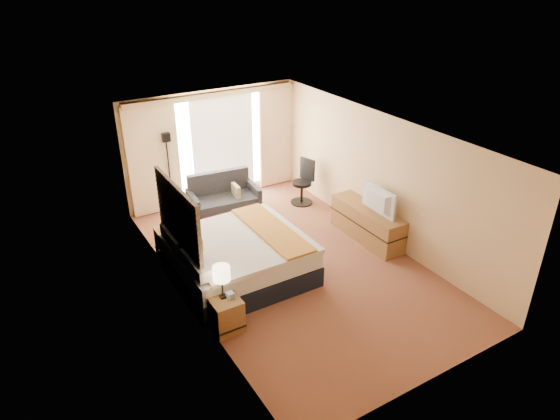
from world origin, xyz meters
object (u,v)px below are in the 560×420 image
floor_lamp (168,156)px  lamp_left (222,274)px  television (375,201)px  nightstand_right (170,243)px  nightstand_left (225,313)px  desk_chair (303,184)px  loveseat (224,202)px  media_dresser (367,223)px  bed (238,258)px  lamp_right (170,209)px

floor_lamp → lamp_left: bearing=-99.5°
lamp_left → television: television is taller
nightstand_right → television: 4.08m
nightstand_left → desk_chair: desk_chair is taller
loveseat → floor_lamp: (-0.92, 0.81, 1.00)m
media_dresser → desk_chair: bearing=94.7°
media_dresser → floor_lamp: 4.55m
nightstand_right → bed: bed is taller
media_dresser → lamp_left: size_ratio=3.21×
desk_chair → lamp_right: size_ratio=1.78×
loveseat → nightstand_right: bearing=-141.8°
media_dresser → bed: size_ratio=0.79×
desk_chair → lamp_right: bearing=175.9°
loveseat → floor_lamp: 1.58m
nightstand_right → loveseat: size_ratio=0.34×
nightstand_right → television: bearing=-24.7°
floor_lamp → television: floor_lamp is taller
nightstand_right → lamp_left: (-0.00, -2.46, 0.71)m
floor_lamp → lamp_right: 2.04m
loveseat → lamp_left: lamp_left is taller
nightstand_right → floor_lamp: floor_lamp is taller
television → nightstand_right: bearing=67.1°
loveseat → media_dresser: bearing=-44.7°
media_dresser → television: television is taller
media_dresser → lamp_right: bearing=159.1°
media_dresser → loveseat: loveseat is taller
nightstand_left → nightstand_right: same height
nightstand_left → nightstand_right: size_ratio=1.00×
bed → lamp_left: bed is taller
floor_lamp → media_dresser: bearing=-47.9°
nightstand_left → bed: bed is taller
lamp_left → desk_chair: bearing=41.5°
desk_chair → lamp_left: lamp_left is taller
bed → floor_lamp: bearing=91.6°
loveseat → desk_chair: bearing=-5.8°
loveseat → desk_chair: size_ratio=1.50×
floor_lamp → lamp_left: (-0.72, -4.31, -0.33)m
nightstand_left → desk_chair: (3.53, 3.16, 0.20)m
media_dresser → lamp_right: lamp_right is taller
lamp_right → bed: bearing=-59.9°
nightstand_left → nightstand_right: (0.00, 2.50, 0.00)m
loveseat → lamp_right: lamp_right is taller
desk_chair → television: bearing=-102.8°
floor_lamp → television: size_ratio=1.96×
nightstand_left → bed: size_ratio=0.24×
television → loveseat: bearing=38.2°
floor_lamp → television: (2.93, -3.53, -0.34)m
desk_chair → lamp_left: size_ratio=1.90×
bed → nightstand_left: bearing=-125.2°
nightstand_right → bed: 1.58m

